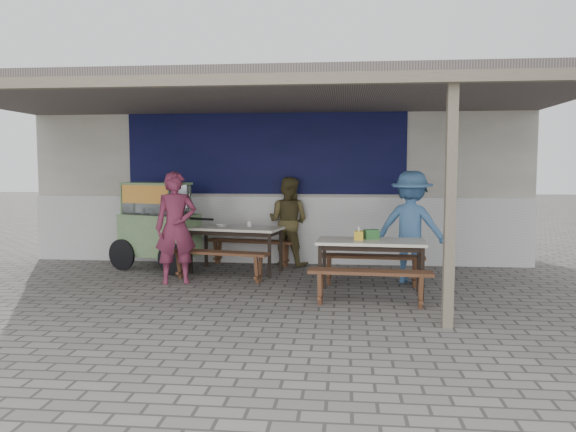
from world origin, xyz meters
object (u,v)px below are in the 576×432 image
(table_left, at_px, (236,232))
(bench_right_wall, at_px, (371,263))
(patron_street_side, at_px, (176,228))
(patron_right_table, at_px, (411,227))
(tissue_box, at_px, (359,235))
(condiment_bowl, at_px, (222,225))
(vendor_cart, at_px, (158,222))
(patron_wall_side, at_px, (288,221))
(bench_left_wall, at_px, (251,246))
(table_right, at_px, (371,246))
(bench_left_street, at_px, (219,258))
(condiment_jar, at_px, (249,224))
(bench_right_street, at_px, (370,279))
(donation_box, at_px, (371,234))

(table_left, height_order, bench_right_wall, table_left)
(patron_street_side, height_order, patron_right_table, patron_right_table)
(tissue_box, relative_size, condiment_bowl, 0.67)
(vendor_cart, xyz_separation_m, patron_wall_side, (2.15, 0.61, -0.02))
(patron_street_side, height_order, condiment_bowl, patron_street_side)
(bench_left_wall, bearing_deg, table_right, -35.96)
(bench_left_wall, xyz_separation_m, patron_right_table, (2.63, -1.23, 0.50))
(bench_right_wall, xyz_separation_m, condiment_bowl, (-2.42, 0.90, 0.43))
(bench_left_wall, distance_m, table_right, 2.93)
(bench_left_street, xyz_separation_m, condiment_bowl, (-0.12, 0.77, 0.43))
(patron_right_table, distance_m, condiment_jar, 2.65)
(vendor_cart, height_order, condiment_bowl, vendor_cart)
(patron_street_side, distance_m, tissue_box, 2.73)
(table_left, distance_m, bench_left_wall, 0.77)
(vendor_cart, xyz_separation_m, condiment_bowl, (1.11, -0.06, -0.03))
(tissue_box, bearing_deg, patron_street_side, 169.58)
(bench_right_street, xyz_separation_m, tissue_box, (-0.13, 0.64, 0.47))
(table_left, distance_m, patron_wall_side, 1.10)
(condiment_jar, bearing_deg, donation_box, -36.76)
(bench_right_wall, distance_m, patron_street_side, 2.93)
(condiment_bowl, bearing_deg, bench_right_street, -42.34)
(bench_left_wall, distance_m, condiment_jar, 0.70)
(table_left, bearing_deg, bench_left_street, -90.00)
(patron_wall_side, bearing_deg, patron_right_table, 166.57)
(patron_wall_side, relative_size, donation_box, 8.08)
(table_right, relative_size, patron_street_side, 0.89)
(donation_box, xyz_separation_m, condiment_jar, (-1.94, 1.45, -0.02))
(condiment_jar, xyz_separation_m, condiment_bowl, (-0.45, -0.07, -0.02))
(table_left, height_order, condiment_bowl, condiment_bowl)
(bench_left_wall, relative_size, condiment_bowl, 8.91)
(bench_left_street, xyz_separation_m, bench_left_wall, (0.26, 1.37, 0.00))
(table_left, distance_m, table_right, 2.56)
(bench_left_street, distance_m, bench_right_street, 2.61)
(bench_right_wall, distance_m, donation_box, 0.68)
(bench_right_wall, bearing_deg, condiment_bowl, 163.11)
(condiment_bowl, bearing_deg, bench_left_street, -80.81)
(patron_wall_side, bearing_deg, condiment_bowl, 53.13)
(condiment_jar, height_order, condiment_bowl, condiment_jar)
(bench_right_wall, relative_size, patron_wall_side, 1.00)
(bench_right_wall, xyz_separation_m, patron_right_table, (0.59, 0.27, 0.50))
(table_left, height_order, table_right, same)
(patron_wall_side, height_order, tissue_box, patron_wall_side)
(table_left, distance_m, condiment_bowl, 0.29)
(bench_left_wall, relative_size, patron_street_side, 0.96)
(bench_left_street, xyz_separation_m, patron_wall_side, (0.91, 1.45, 0.44))
(bench_right_street, bearing_deg, condiment_jar, 134.07)
(table_right, distance_m, donation_box, 0.20)
(bench_left_street, bearing_deg, patron_street_side, -147.76)
(patron_street_side, xyz_separation_m, donation_box, (2.86, -0.38, -0.02))
(vendor_cart, relative_size, patron_wall_side, 1.21)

